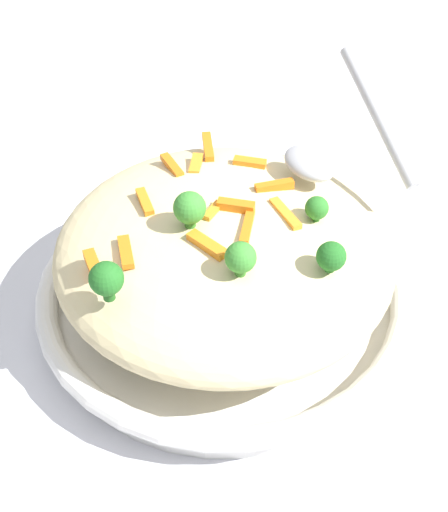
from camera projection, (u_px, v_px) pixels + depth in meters
ground_plane at (224, 312)px, 0.65m from camera, size 2.40×2.40×0.00m
serving_bowl at (224, 294)px, 0.63m from camera, size 0.34×0.34×0.04m
pasta_mound at (224, 249)px, 0.59m from camera, size 0.30×0.30×0.08m
carrot_piece_0 at (207, 245)px, 0.53m from camera, size 0.04×0.02×0.01m
carrot_piece_1 at (250, 163)px, 0.63m from camera, size 0.03×0.03×0.01m
carrot_piece_2 at (285, 214)px, 0.57m from camera, size 0.04×0.01×0.01m
carrot_piece_3 at (127, 254)px, 0.54m from camera, size 0.04×0.02×0.01m
carrot_piece_4 at (274, 186)px, 0.59m from camera, size 0.01×0.04×0.01m
carrot_piece_5 at (172, 166)px, 0.62m from camera, size 0.04×0.01×0.01m
carrot_piece_6 at (239, 209)px, 0.56m from camera, size 0.03×0.03×0.01m
carrot_piece_7 at (247, 227)px, 0.55m from camera, size 0.04×0.03×0.01m
carrot_piece_8 at (196, 164)px, 0.63m from camera, size 0.03×0.03×0.01m
carrot_piece_9 at (208, 147)px, 0.65m from camera, size 0.04×0.02×0.01m
carrot_piece_10 at (90, 258)px, 0.53m from camera, size 0.03×0.01×0.01m
carrot_piece_11 at (145, 202)px, 0.58m from camera, size 0.04×0.01×0.01m
carrot_piece_12 at (213, 212)px, 0.57m from camera, size 0.02×0.02×0.01m
broccoli_floret_0 at (241, 258)px, 0.51m from camera, size 0.02×0.02×0.03m
broccoli_floret_1 at (192, 211)px, 0.54m from camera, size 0.03×0.03×0.03m
broccoli_floret_2 at (106, 279)px, 0.49m from camera, size 0.03×0.03×0.03m
broccoli_floret_3 at (331, 257)px, 0.52m from camera, size 0.02×0.02×0.03m
broccoli_floret_4 at (317, 208)px, 0.56m from camera, size 0.02×0.02×0.02m
serving_spoon at (333, 147)px, 0.60m from camera, size 0.14×0.10×0.08m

